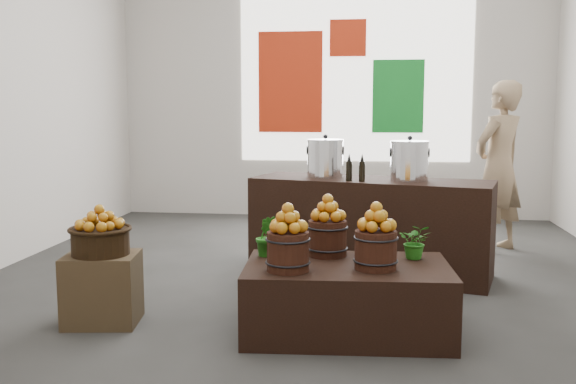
# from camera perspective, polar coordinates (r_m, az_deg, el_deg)

# --- Properties ---
(ground) EXTENTS (7.00, 7.00, 0.00)m
(ground) POSITION_cam_1_polar(r_m,az_deg,el_deg) (5.83, 1.96, -7.87)
(ground) COLOR #363533
(ground) RESTS_ON ground
(back_wall) EXTENTS (6.00, 0.04, 4.00)m
(back_wall) POSITION_cam_1_polar(r_m,az_deg,el_deg) (9.12, 4.04, 10.35)
(back_wall) COLOR beige
(back_wall) RESTS_ON ground
(back_opening) EXTENTS (3.20, 0.02, 2.40)m
(back_opening) POSITION_cam_1_polar(r_m,az_deg,el_deg) (9.09, 5.95, 10.33)
(back_opening) COLOR white
(back_opening) RESTS_ON back_wall
(deco_red_left) EXTENTS (0.90, 0.04, 1.40)m
(deco_red_left) POSITION_cam_1_polar(r_m,az_deg,el_deg) (9.14, 0.21, 9.73)
(deco_red_left) COLOR #B5270D
(deco_red_left) RESTS_ON back_wall
(deco_green_right) EXTENTS (0.70, 0.04, 1.00)m
(deco_green_right) POSITION_cam_1_polar(r_m,az_deg,el_deg) (9.07, 9.76, 8.38)
(deco_green_right) COLOR #137D26
(deco_green_right) RESTS_ON back_wall
(deco_red_upper) EXTENTS (0.50, 0.04, 0.50)m
(deco_red_upper) POSITION_cam_1_polar(r_m,az_deg,el_deg) (9.12, 5.35, 13.48)
(deco_red_upper) COLOR #B5270D
(deco_red_upper) RESTS_ON back_wall
(crate) EXTENTS (0.56, 0.48, 0.51)m
(crate) POSITION_cam_1_polar(r_m,az_deg,el_deg) (4.84, -16.17, -8.27)
(crate) COLOR brown
(crate) RESTS_ON ground
(wicker_basket) EXTENTS (0.41, 0.41, 0.18)m
(wicker_basket) POSITION_cam_1_polar(r_m,az_deg,el_deg) (4.76, -16.32, -4.26)
(wicker_basket) COLOR black
(wicker_basket) RESTS_ON crate
(apples_in_basket) EXTENTS (0.32, 0.32, 0.17)m
(apples_in_basket) POSITION_cam_1_polar(r_m,az_deg,el_deg) (4.73, -16.40, -2.16)
(apples_in_basket) COLOR #950F04
(apples_in_basket) RESTS_ON wicker_basket
(display_table) EXTENTS (1.44, 0.93, 0.48)m
(display_table) POSITION_cam_1_polar(r_m,az_deg,el_deg) (4.48, 5.27, -9.42)
(display_table) COLOR black
(display_table) RESTS_ON ground
(apple_bucket_front_left) EXTENTS (0.28, 0.28, 0.26)m
(apple_bucket_front_left) POSITION_cam_1_polar(r_m,az_deg,el_deg) (4.21, -0.01, -5.31)
(apple_bucket_front_left) COLOR #381A0F
(apple_bucket_front_left) RESTS_ON display_table
(apples_in_bucket_front_left) EXTENTS (0.21, 0.21, 0.19)m
(apples_in_bucket_front_left) POSITION_cam_1_polar(r_m,az_deg,el_deg) (4.17, -0.01, -2.34)
(apples_in_bucket_front_left) COLOR #950F04
(apples_in_bucket_front_left) RESTS_ON apple_bucket_front_left
(apple_bucket_front_right) EXTENTS (0.28, 0.28, 0.26)m
(apple_bucket_front_right) POSITION_cam_1_polar(r_m,az_deg,el_deg) (4.30, 7.80, -5.13)
(apple_bucket_front_right) COLOR #381A0F
(apple_bucket_front_right) RESTS_ON display_table
(apples_in_bucket_front_right) EXTENTS (0.21, 0.21, 0.19)m
(apples_in_bucket_front_right) POSITION_cam_1_polar(r_m,az_deg,el_deg) (4.25, 7.85, -2.21)
(apples_in_bucket_front_right) COLOR #950F04
(apples_in_bucket_front_right) RESTS_ON apple_bucket_front_right
(apple_bucket_rear) EXTENTS (0.28, 0.28, 0.26)m
(apple_bucket_rear) POSITION_cam_1_polar(r_m,az_deg,el_deg) (4.64, 3.53, -4.12)
(apple_bucket_rear) COLOR #381A0F
(apple_bucket_rear) RESTS_ON display_table
(apples_in_bucket_rear) EXTENTS (0.21, 0.21, 0.19)m
(apples_in_bucket_rear) POSITION_cam_1_polar(r_m,az_deg,el_deg) (4.60, 3.55, -1.42)
(apples_in_bucket_rear) COLOR #950F04
(apples_in_bucket_rear) RESTS_ON apple_bucket_rear
(herb_garnish_right) EXTENTS (0.25, 0.22, 0.25)m
(herb_garnish_right) POSITION_cam_1_polar(r_m,az_deg,el_deg) (4.63, 11.27, -4.33)
(herb_garnish_right) COLOR #1D6615
(herb_garnish_right) RESTS_ON display_table
(herb_garnish_left) EXTENTS (0.17, 0.14, 0.30)m
(herb_garnish_left) POSITION_cam_1_polar(r_m,az_deg,el_deg) (4.61, -1.88, -3.93)
(herb_garnish_left) COLOR #1D6615
(herb_garnish_left) RESTS_ON display_table
(counter) EXTENTS (2.29, 1.22, 0.89)m
(counter) POSITION_cam_1_polar(r_m,az_deg,el_deg) (6.01, 7.33, -3.09)
(counter) COLOR black
(counter) RESTS_ON ground
(stock_pot_left) EXTENTS (0.34, 0.34, 0.34)m
(stock_pot_left) POSITION_cam_1_polar(r_m,az_deg,el_deg) (6.05, 3.33, 2.92)
(stock_pot_left) COLOR silver
(stock_pot_left) RESTS_ON counter
(stock_pot_center) EXTENTS (0.34, 0.34, 0.34)m
(stock_pot_center) POSITION_cam_1_polar(r_m,az_deg,el_deg) (5.85, 10.73, 2.64)
(stock_pot_center) COLOR silver
(stock_pot_center) RESTS_ON counter
(oil_cruets) EXTENTS (0.17, 0.10, 0.25)m
(oil_cruets) POSITION_cam_1_polar(r_m,az_deg,el_deg) (5.72, 6.88, 2.16)
(oil_cruets) COLOR black
(oil_cruets) RESTS_ON counter
(shopper) EXTENTS (0.79, 0.78, 1.83)m
(shopper) POSITION_cam_1_polar(r_m,az_deg,el_deg) (7.27, 18.23, 2.18)
(shopper) COLOR #9A7E5E
(shopper) RESTS_ON ground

